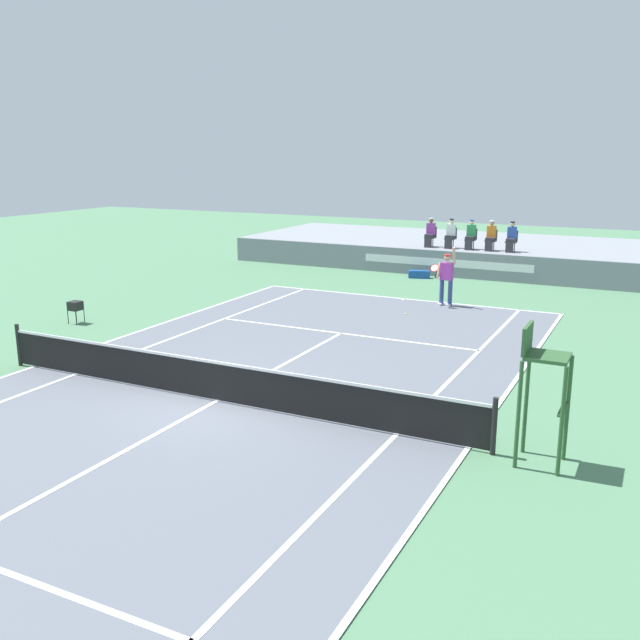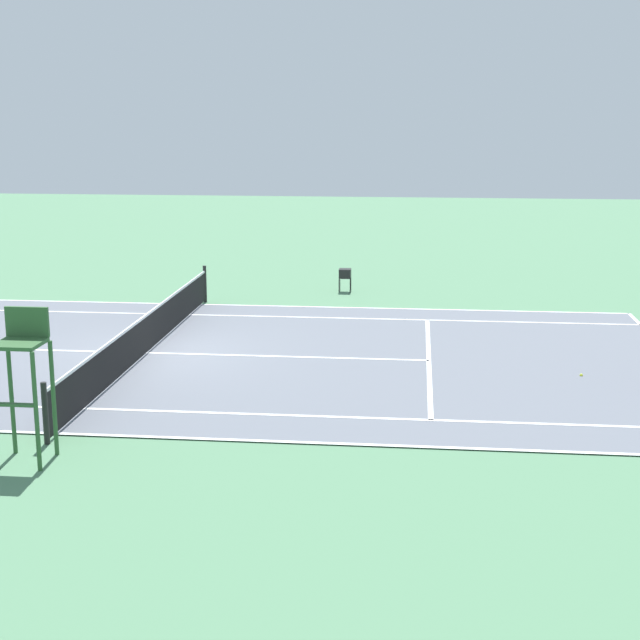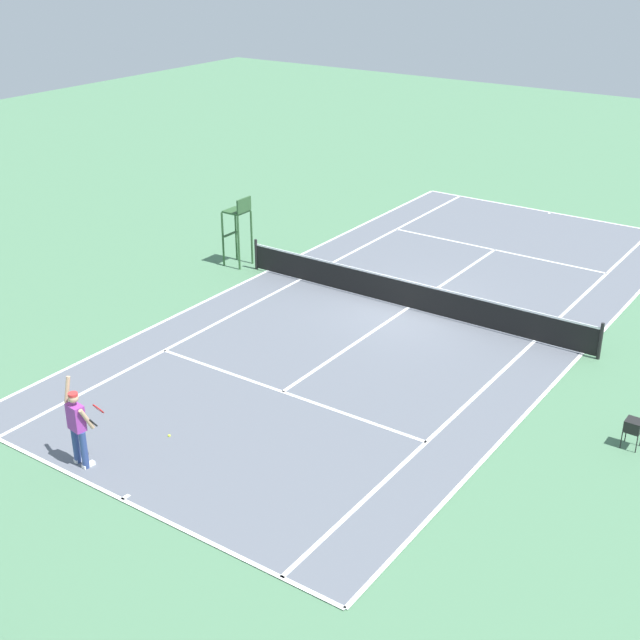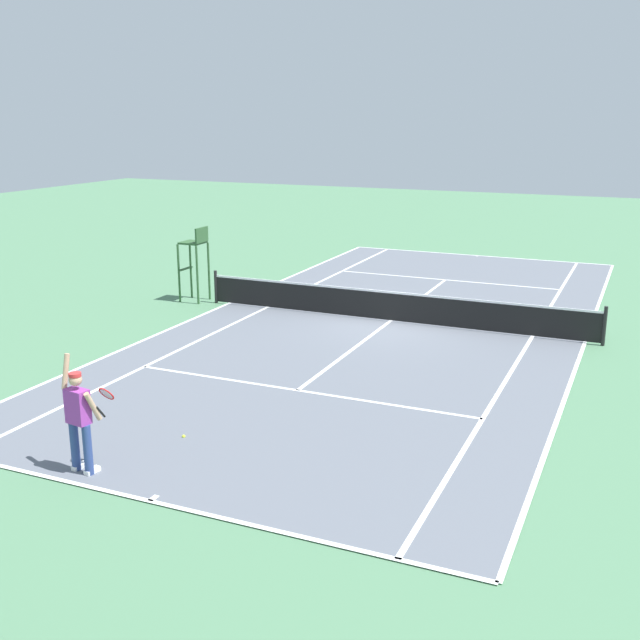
# 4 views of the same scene
# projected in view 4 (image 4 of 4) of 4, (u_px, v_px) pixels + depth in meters

# --- Properties ---
(ground_plane) EXTENTS (80.00, 80.00, 0.00)m
(ground_plane) POSITION_uv_depth(u_px,v_px,m) (390.00, 322.00, 22.66)
(ground_plane) COLOR #4C7A56
(court) EXTENTS (11.08, 23.88, 0.03)m
(court) POSITION_uv_depth(u_px,v_px,m) (390.00, 322.00, 22.66)
(court) COLOR slate
(court) RESTS_ON ground
(net) EXTENTS (11.98, 0.10, 1.07)m
(net) POSITION_uv_depth(u_px,v_px,m) (390.00, 305.00, 22.53)
(net) COLOR black
(net) RESTS_ON ground
(tennis_player) EXTENTS (0.81, 0.62, 2.08)m
(tennis_player) POSITION_uv_depth(u_px,v_px,m) (80.00, 419.00, 12.89)
(tennis_player) COLOR navy
(tennis_player) RESTS_ON ground
(tennis_ball) EXTENTS (0.07, 0.07, 0.07)m
(tennis_ball) POSITION_uv_depth(u_px,v_px,m) (184.00, 436.00, 14.54)
(tennis_ball) COLOR #D1E533
(tennis_ball) RESTS_ON ground
(umpire_chair) EXTENTS (0.77, 0.77, 2.44)m
(umpire_chair) POSITION_uv_depth(u_px,v_px,m) (195.00, 254.00, 24.84)
(umpire_chair) COLOR #2D562D
(umpire_chair) RESTS_ON ground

